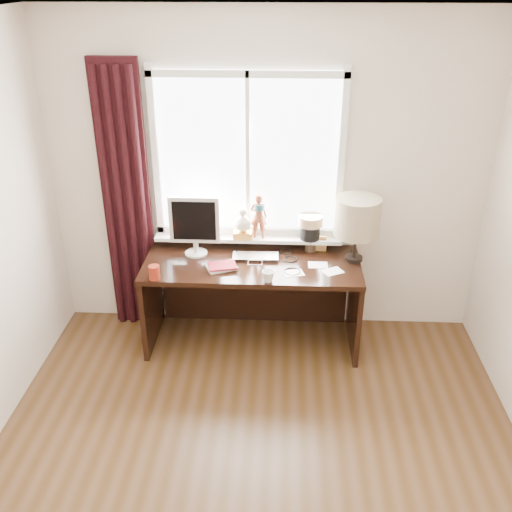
# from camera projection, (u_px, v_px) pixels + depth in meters

# --- Properties ---
(floor) EXTENTS (3.50, 4.00, 0.00)m
(floor) POSITION_uv_depth(u_px,v_px,m) (254.00, 503.00, 3.36)
(floor) COLOR #4F341F
(floor) RESTS_ON ground
(ceiling) EXTENTS (3.50, 4.00, 0.00)m
(ceiling) POSITION_uv_depth(u_px,v_px,m) (253.00, 31.00, 2.18)
(ceiling) COLOR white
(ceiling) RESTS_ON wall_back
(wall_back) EXTENTS (3.50, 0.00, 2.60)m
(wall_back) POSITION_uv_depth(u_px,v_px,m) (267.00, 180.00, 4.55)
(wall_back) COLOR #C1B19C
(wall_back) RESTS_ON ground
(laptop) EXTENTS (0.37, 0.24, 0.03)m
(laptop) POSITION_uv_depth(u_px,v_px,m) (256.00, 257.00, 4.53)
(laptop) COLOR silver
(laptop) RESTS_ON desk
(mug) EXTENTS (0.12, 0.13, 0.09)m
(mug) POSITION_uv_depth(u_px,v_px,m) (268.00, 276.00, 4.18)
(mug) COLOR white
(mug) RESTS_ON desk
(red_cup) EXTENTS (0.08, 0.08, 0.11)m
(red_cup) POSITION_uv_depth(u_px,v_px,m) (154.00, 272.00, 4.21)
(red_cup) COLOR maroon
(red_cup) RESTS_ON desk
(window) EXTENTS (1.52, 0.22, 1.40)m
(window) POSITION_uv_depth(u_px,v_px,m) (250.00, 181.00, 4.50)
(window) COLOR white
(window) RESTS_ON ground
(curtain) EXTENTS (0.38, 0.09, 2.25)m
(curtain) POSITION_uv_depth(u_px,v_px,m) (126.00, 204.00, 4.60)
(curtain) COLOR black
(curtain) RESTS_ON floor
(desk) EXTENTS (1.70, 0.70, 0.75)m
(desk) POSITION_uv_depth(u_px,v_px,m) (253.00, 283.00, 4.67)
(desk) COLOR black
(desk) RESTS_ON floor
(monitor) EXTENTS (0.40, 0.18, 0.49)m
(monitor) POSITION_uv_depth(u_px,v_px,m) (195.00, 222.00, 4.48)
(monitor) COLOR beige
(monitor) RESTS_ON desk
(notebook_stack) EXTENTS (0.27, 0.24, 0.03)m
(notebook_stack) POSITION_uv_depth(u_px,v_px,m) (222.00, 266.00, 4.38)
(notebook_stack) COLOR beige
(notebook_stack) RESTS_ON desk
(brush_holder) EXTENTS (0.09, 0.09, 0.25)m
(brush_holder) POSITION_uv_depth(u_px,v_px,m) (311.00, 244.00, 4.63)
(brush_holder) COLOR black
(brush_holder) RESTS_ON desk
(icon_frame) EXTENTS (0.10, 0.03, 0.13)m
(icon_frame) POSITION_uv_depth(u_px,v_px,m) (320.00, 244.00, 4.62)
(icon_frame) COLOR gold
(icon_frame) RESTS_ON desk
(table_lamp) EXTENTS (0.35, 0.35, 0.52)m
(table_lamp) POSITION_uv_depth(u_px,v_px,m) (357.00, 218.00, 4.34)
(table_lamp) COLOR black
(table_lamp) RESTS_ON desk
(loose_papers) EXTENTS (0.48, 0.27, 0.00)m
(loose_papers) POSITION_uv_depth(u_px,v_px,m) (315.00, 270.00, 4.36)
(loose_papers) COLOR white
(loose_papers) RESTS_ON desk
(desk_cables) EXTENTS (0.19, 0.48, 0.01)m
(desk_cables) POSITION_uv_depth(u_px,v_px,m) (290.00, 262.00, 4.46)
(desk_cables) COLOR black
(desk_cables) RESTS_ON desk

